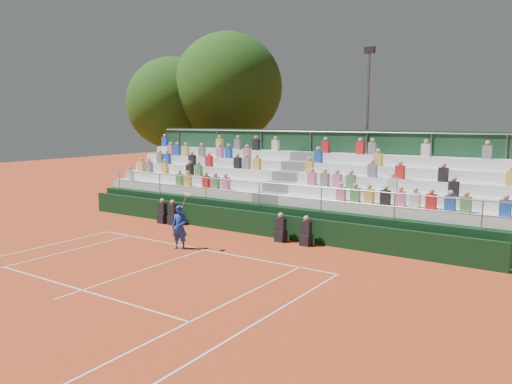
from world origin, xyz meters
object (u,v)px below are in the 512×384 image
Objects in this scene: tree_west at (172,103)px; floodlight_mast at (368,115)px; tree_east at (228,88)px; tennis_player at (180,227)px.

floodlight_mast is (13.97, 1.43, -0.87)m from tree_west.
tree_east is 1.20× the size of floodlight_mast.
tree_east is at bearing -179.72° from floodlight_mast.
tennis_player is at bearing -59.49° from tree_east.
tree_west is 0.86× the size of tree_east.
tree_west is at bearing 133.92° from tennis_player.
tennis_player is 0.25× the size of floodlight_mast.
tennis_player is 18.26m from tree_west.
tree_west is at bearing -174.18° from floodlight_mast.
floodlight_mast is at bearing 82.56° from tennis_player.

